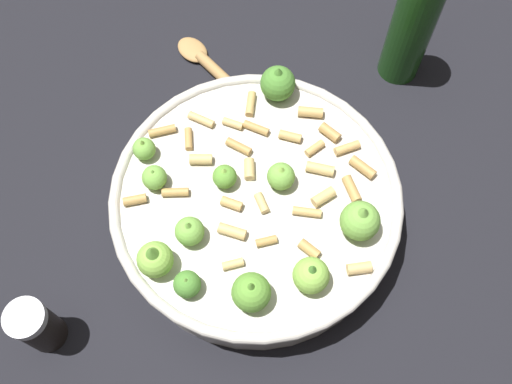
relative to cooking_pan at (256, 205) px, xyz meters
The scene contains 5 objects.
ground_plane 0.04m from the cooking_pan, 78.69° to the right, with size 2.40×2.40×0.00m, color black.
cooking_pan is the anchor object (origin of this frame).
pepper_shaker 0.28m from the cooking_pan, 39.01° to the left, with size 0.04×0.04×0.09m.
olive_oil_bottle 0.32m from the cooking_pan, 123.03° to the right, with size 0.06×0.06×0.22m.
wooden_spoon 0.23m from the cooking_pan, 69.26° to the right, with size 0.18×0.15×0.02m.
Camera 1 is at (-0.04, 0.29, 0.69)m, focal length 41.19 mm.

